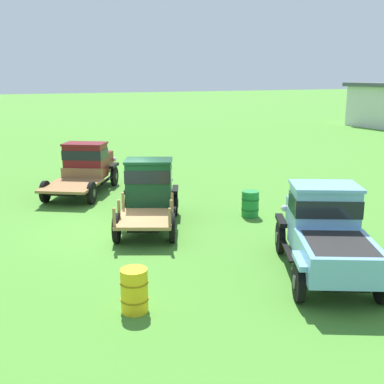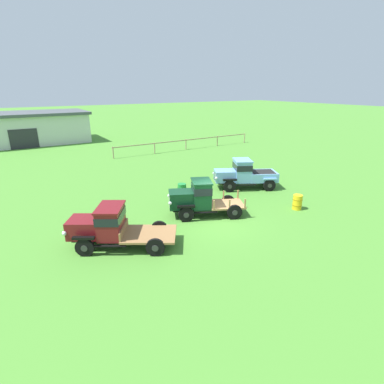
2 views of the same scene
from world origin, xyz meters
The scene contains 6 objects.
ground_plane centered at (0.00, 0.00, 0.00)m, with size 240.00×240.00×0.00m, color #47842D.
vintage_truck_foreground_near centered at (-5.89, 0.40, 1.08)m, with size 5.24×4.16×2.06m.
vintage_truck_second_in_line centered at (-0.29, 1.20, 1.14)m, with size 4.72×3.30×2.18m.
vintage_truck_midrow_center centered at (5.55, 3.66, 1.12)m, with size 4.92×3.63×2.21m.
oil_drum_beside_row centered at (0.59, 4.60, 0.46)m, with size 0.62×0.62×0.91m.
oil_drum_near_fence centered at (5.53, -1.32, 0.47)m, with size 0.60×0.60×0.95m.
Camera 1 is at (14.43, -4.18, 4.85)m, focal length 45.00 mm.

